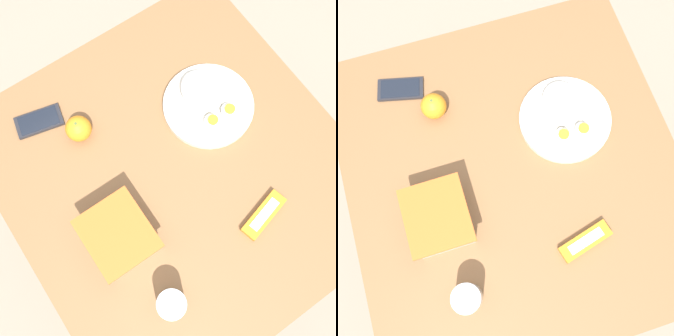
# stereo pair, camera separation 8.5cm
# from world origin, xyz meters

# --- Properties ---
(ground_plane) EXTENTS (10.00, 10.00, 0.00)m
(ground_plane) POSITION_xyz_m (0.00, 0.00, 0.00)
(ground_plane) COLOR gray
(table) EXTENTS (0.94, 0.88, 0.73)m
(table) POSITION_xyz_m (0.00, 0.00, 0.65)
(table) COLOR brown
(table) RESTS_ON ground_plane
(food_container) EXTENTS (0.17, 0.15, 0.09)m
(food_container) POSITION_xyz_m (-0.07, 0.22, 0.77)
(food_container) COLOR white
(food_container) RESTS_ON table
(orange_fruit) EXTENTS (0.07, 0.07, 0.07)m
(orange_fruit) POSITION_xyz_m (0.23, 0.16, 0.76)
(orange_fruit) COLOR orange
(orange_fruit) RESTS_ON table
(rice_plate) EXTENTS (0.25, 0.25, 0.07)m
(rice_plate) POSITION_xyz_m (0.11, -0.18, 0.75)
(rice_plate) COLOR silver
(rice_plate) RESTS_ON table
(candy_bar) EXTENTS (0.08, 0.14, 0.02)m
(candy_bar) POSITION_xyz_m (-0.23, -0.11, 0.74)
(candy_bar) COLOR orange
(candy_bar) RESTS_ON table
(cell_phone) EXTENTS (0.09, 0.14, 0.01)m
(cell_phone) POSITION_xyz_m (0.33, 0.23, 0.73)
(cell_phone) COLOR #232328
(cell_phone) RESTS_ON table
(drinking_glass) EXTENTS (0.07, 0.07, 0.08)m
(drinking_glass) POSITION_xyz_m (-0.27, 0.20, 0.77)
(drinking_glass) COLOR silver
(drinking_glass) RESTS_ON table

